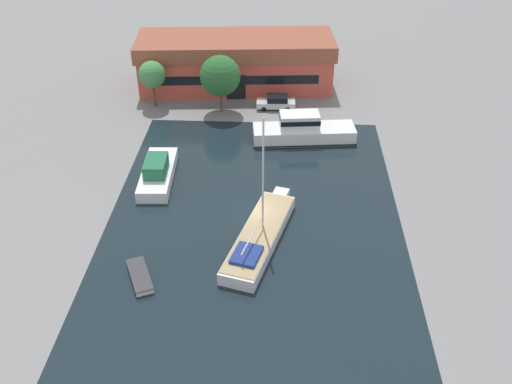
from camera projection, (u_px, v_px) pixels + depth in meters
ground_plane at (254, 219)px, 51.16m from camera, size 440.00×440.00×0.00m
water_canal at (254, 219)px, 51.16m from camera, size 26.11×37.43×0.01m
warehouse_building at (236, 62)px, 73.43m from camera, size 25.55×10.54×6.49m
quay_tree_near_building at (220, 76)px, 66.33m from camera, size 4.77×4.77×7.00m
quay_tree_by_water at (152, 75)px, 67.86m from camera, size 3.23×3.23×5.76m
parked_car at (276, 102)px, 69.21m from camera, size 4.73×2.03×1.67m
sailboat_moored at (260, 236)px, 48.12m from camera, size 6.04×13.19×11.43m
motor_cruiser at (303, 131)px, 62.46m from camera, size 11.51×4.48×3.25m
small_dinghy at (140, 276)px, 44.56m from camera, size 2.94×4.28×0.52m
cabin_boat at (157, 172)px, 55.95m from camera, size 3.31×8.67×2.52m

